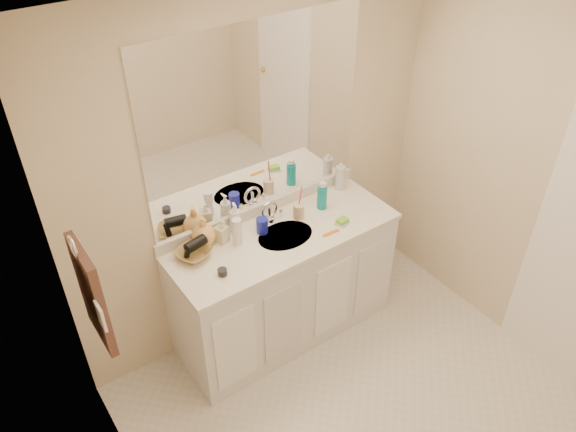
% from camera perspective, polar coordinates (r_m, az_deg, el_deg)
% --- Properties ---
extents(ceiling, '(2.60, 2.60, 0.02)m').
position_cam_1_polar(ceiling, '(2.14, 15.88, 16.43)').
color(ceiling, white).
rests_on(ceiling, wall_back).
extents(wall_back, '(2.60, 0.02, 2.40)m').
position_cam_1_polar(wall_back, '(3.56, -3.02, 4.50)').
color(wall_back, beige).
rests_on(wall_back, floor).
extents(wall_left, '(0.02, 2.60, 2.40)m').
position_cam_1_polar(wall_left, '(2.30, -13.48, -20.50)').
color(wall_left, beige).
rests_on(wall_left, floor).
extents(wall_right, '(0.02, 2.60, 2.40)m').
position_cam_1_polar(wall_right, '(3.67, 26.26, 1.42)').
color(wall_right, beige).
rests_on(wall_right, floor).
extents(vanity_cabinet, '(1.50, 0.55, 0.85)m').
position_cam_1_polar(vanity_cabinet, '(3.86, -0.43, -7.10)').
color(vanity_cabinet, white).
rests_on(vanity_cabinet, floor).
extents(countertop, '(1.52, 0.57, 0.03)m').
position_cam_1_polar(countertop, '(3.57, -0.46, -1.99)').
color(countertop, white).
rests_on(countertop, vanity_cabinet).
extents(backsplash, '(1.52, 0.03, 0.08)m').
position_cam_1_polar(backsplash, '(3.71, -2.76, 0.73)').
color(backsplash, silver).
rests_on(backsplash, countertop).
extents(sink_basin, '(0.37, 0.37, 0.02)m').
position_cam_1_polar(sink_basin, '(3.55, -0.28, -2.12)').
color(sink_basin, '#B4A89D').
rests_on(sink_basin, countertop).
extents(faucet, '(0.02, 0.02, 0.11)m').
position_cam_1_polar(faucet, '(3.63, -1.91, 0.17)').
color(faucet, silver).
rests_on(faucet, countertop).
extents(mirror, '(1.48, 0.01, 1.20)m').
position_cam_1_polar(mirror, '(3.38, -3.16, 9.63)').
color(mirror, white).
rests_on(mirror, wall_back).
extents(blue_mug, '(0.08, 0.08, 0.10)m').
position_cam_1_polar(blue_mug, '(3.54, -2.65, -0.97)').
color(blue_mug, '#161B99').
rests_on(blue_mug, countertop).
extents(tan_cup, '(0.09, 0.09, 0.10)m').
position_cam_1_polar(tan_cup, '(3.66, 1.09, 0.51)').
color(tan_cup, beige).
rests_on(tan_cup, countertop).
extents(toothbrush, '(0.01, 0.04, 0.19)m').
position_cam_1_polar(toothbrush, '(3.61, 1.23, 1.83)').
color(toothbrush, '#E73C62').
rests_on(toothbrush, tan_cup).
extents(mouthwash_bottle, '(0.08, 0.08, 0.16)m').
position_cam_1_polar(mouthwash_bottle, '(3.74, 3.48, 1.86)').
color(mouthwash_bottle, '#0C8E93').
rests_on(mouthwash_bottle, countertop).
extents(clear_pump_bottle, '(0.07, 0.07, 0.18)m').
position_cam_1_polar(clear_pump_bottle, '(3.94, 5.31, 3.88)').
color(clear_pump_bottle, silver).
rests_on(clear_pump_bottle, countertop).
extents(soap_dish, '(0.11, 0.10, 0.01)m').
position_cam_1_polar(soap_dish, '(3.65, 5.52, -0.70)').
color(soap_dish, silver).
rests_on(soap_dish, countertop).
extents(green_soap, '(0.08, 0.06, 0.03)m').
position_cam_1_polar(green_soap, '(3.64, 5.54, -0.46)').
color(green_soap, '#74C730').
rests_on(green_soap, soap_dish).
extents(orange_comb, '(0.12, 0.03, 0.01)m').
position_cam_1_polar(orange_comb, '(3.57, 4.40, -1.72)').
color(orange_comb, orange).
rests_on(orange_comb, countertop).
extents(dark_jar, '(0.07, 0.07, 0.04)m').
position_cam_1_polar(dark_jar, '(3.28, -6.68, -5.67)').
color(dark_jar, black).
rests_on(dark_jar, countertop).
extents(extra_white_bottle, '(0.07, 0.07, 0.18)m').
position_cam_1_polar(extra_white_bottle, '(3.44, -5.18, -1.60)').
color(extra_white_bottle, white).
rests_on(extra_white_bottle, countertop).
extents(soap_bottle_white, '(0.09, 0.09, 0.21)m').
position_cam_1_polar(soap_bottle_white, '(3.54, -5.43, -0.12)').
color(soap_bottle_white, white).
rests_on(soap_bottle_white, countertop).
extents(soap_bottle_cream, '(0.09, 0.09, 0.16)m').
position_cam_1_polar(soap_bottle_cream, '(3.47, -6.75, -1.49)').
color(soap_bottle_cream, beige).
rests_on(soap_bottle_cream, countertop).
extents(soap_bottle_yellow, '(0.18, 0.18, 0.19)m').
position_cam_1_polar(soap_bottle_yellow, '(3.46, -8.59, -1.52)').
color(soap_bottle_yellow, '#EEB35C').
rests_on(soap_bottle_yellow, countertop).
extents(wicker_basket, '(0.27, 0.27, 0.05)m').
position_cam_1_polar(wicker_basket, '(3.42, -9.56, -3.76)').
color(wicker_basket, olive).
rests_on(wicker_basket, countertop).
extents(hair_dryer, '(0.15, 0.10, 0.07)m').
position_cam_1_polar(hair_dryer, '(3.38, -9.37, -2.80)').
color(hair_dryer, black).
rests_on(hair_dryer, wicker_basket).
extents(towel_ring, '(0.01, 0.11, 0.11)m').
position_cam_1_polar(towel_ring, '(2.58, -21.01, -2.99)').
color(towel_ring, silver).
rests_on(towel_ring, wall_left).
extents(hand_towel, '(0.04, 0.32, 0.55)m').
position_cam_1_polar(hand_towel, '(2.77, -19.28, -7.63)').
color(hand_towel, '#37221D').
rests_on(hand_towel, towel_ring).
extents(switch_plate, '(0.01, 0.08, 0.13)m').
position_cam_1_polar(switch_plate, '(2.59, -18.49, -9.63)').
color(switch_plate, white).
rests_on(switch_plate, wall_left).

